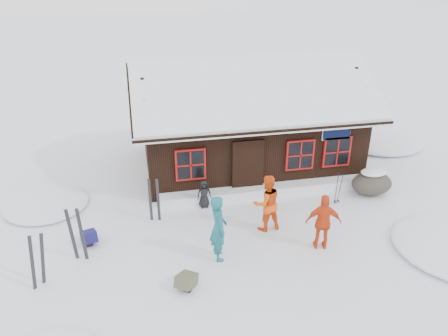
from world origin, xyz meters
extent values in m
plane|color=white|center=(0.00, 0.00, 0.00)|extent=(120.00, 120.00, 0.00)
cube|color=black|center=(1.50, 5.00, 1.25)|extent=(8.00, 5.00, 2.50)
cube|color=black|center=(1.50, 3.52, 3.35)|extent=(8.90, 3.14, 1.88)
cube|color=black|center=(1.50, 6.47, 3.35)|extent=(8.90, 3.14, 1.88)
cube|color=white|center=(1.50, 3.52, 3.49)|extent=(8.72, 3.07, 1.86)
cube|color=white|center=(1.50, 6.47, 3.49)|extent=(8.72, 3.07, 1.86)
cube|color=white|center=(1.50, 5.00, 4.22)|extent=(8.81, 0.22, 0.14)
cube|color=silver|center=(1.50, 2.05, 2.48)|extent=(8.90, 0.10, 0.20)
cube|color=black|center=(0.90, 2.45, 1.00)|extent=(1.00, 0.10, 2.00)
cube|color=black|center=(4.10, 2.42, 2.15)|extent=(1.00, 0.06, 0.60)
cube|color=maroon|center=(-1.10, 2.44, 1.35)|extent=(1.04, 0.10, 1.14)
cube|color=black|center=(-1.10, 2.40, 1.35)|extent=(0.90, 0.04, 1.00)
cube|color=maroon|center=(2.80, 2.44, 1.35)|extent=(1.04, 0.10, 1.14)
cube|color=black|center=(2.80, 2.40, 1.35)|extent=(0.90, 0.04, 1.00)
cube|color=maroon|center=(4.20, 2.44, 1.35)|extent=(1.04, 0.10, 1.14)
cube|color=black|center=(4.20, 2.40, 1.35)|extent=(0.90, 0.04, 1.00)
cube|color=white|center=(1.50, 2.25, 0.17)|extent=(7.60, 0.60, 0.35)
ellipsoid|color=white|center=(-6.00, 3.00, 0.00)|extent=(2.80, 2.80, 0.34)
ellipsoid|color=white|center=(8.00, 6.00, 0.00)|extent=(4.00, 4.00, 0.48)
imported|color=#166069|center=(-0.81, -0.96, 0.98)|extent=(0.50, 0.73, 1.96)
imported|color=#E74C10|center=(0.90, 0.17, 0.92)|extent=(0.98, 0.81, 1.84)
imported|color=red|center=(2.20, -1.11, 0.86)|extent=(1.09, 0.68, 1.73)
imported|color=black|center=(-0.75, 1.86, 0.49)|extent=(0.49, 0.32, 0.99)
ellipsoid|color=#474139|center=(5.24, 1.57, 0.40)|extent=(1.45, 1.09, 0.80)
ellipsoid|color=white|center=(5.24, 1.57, 0.74)|extent=(0.92, 0.66, 0.20)
cube|color=black|center=(-5.61, -1.22, 0.73)|extent=(0.19, 0.22, 1.57)
cube|color=black|center=(-5.39, -1.09, 0.73)|extent=(0.27, 0.07, 1.57)
cube|color=black|center=(-4.75, -0.21, 0.79)|extent=(0.18, 0.07, 1.68)
cube|color=black|center=(-4.48, -0.26, 0.79)|extent=(0.16, 0.09, 1.68)
cube|color=black|center=(-2.55, 1.39, 0.72)|extent=(0.09, 0.04, 1.53)
cube|color=black|center=(-2.30, 1.33, 0.72)|extent=(0.09, 0.05, 1.53)
cylinder|color=black|center=(3.69, 1.16, 0.55)|extent=(0.08, 0.10, 1.17)
cylinder|color=black|center=(3.81, 1.16, 0.55)|extent=(0.08, 0.10, 1.17)
cube|color=#161457|center=(-4.43, 0.47, 0.16)|extent=(0.57, 0.67, 0.31)
cube|color=#4D4F39|center=(-1.86, -2.03, 0.15)|extent=(0.67, 0.71, 0.31)
camera|label=1|loc=(-2.70, -10.79, 7.65)|focal=35.00mm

